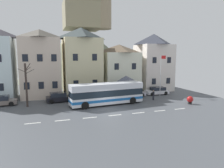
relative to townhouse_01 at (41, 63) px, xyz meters
name	(u,v)px	position (x,y,z in m)	size (l,w,h in m)	color
ground_plane	(109,110)	(8.30, -12.32, -5.68)	(40.00, 60.00, 0.07)	#494D53
townhouse_01	(41,63)	(0.00, 0.00, 0.00)	(6.23, 6.70, 11.29)	beige
townhouse_02	(82,61)	(7.00, 0.13, 0.31)	(6.37, 6.95, 11.91)	beige
townhouse_03	(119,68)	(14.15, -0.18, -1.13)	(6.58, 6.35, 9.04)	silver
townhouse_04	(153,62)	(21.50, -0.23, -0.02)	(6.26, 6.24, 11.25)	silver
hilltop_castle	(83,51)	(11.36, 23.28, 2.80)	(36.99, 36.99, 23.13)	#676C56
transit_bus	(107,94)	(8.90, -9.35, -4.10)	(10.69, 3.48, 3.07)	silver
bus_shelter	(126,80)	(13.18, -6.07, -2.62)	(3.60, 3.60, 3.69)	#473D33
parked_car_00	(157,91)	(19.65, -5.00, -4.98)	(4.16, 2.04, 1.36)	silver
parked_car_01	(59,97)	(2.52, -5.35, -4.97)	(3.96, 2.27, 1.39)	black
parked_car_02	(1,101)	(-5.37, -5.30, -4.98)	(4.07, 2.13, 1.37)	slate
parked_car_03	(132,93)	(14.73, -5.19, -5.00)	(4.27, 2.04, 1.33)	silver
pedestrian_00	(127,94)	(12.94, -7.13, -4.74)	(0.32, 0.32, 1.55)	#2D2D38
pedestrian_01	(153,95)	(16.70, -8.86, -4.83)	(0.30, 0.36, 1.56)	#2D2D38
public_bench	(119,93)	(12.75, -3.73, -5.18)	(1.49, 0.48, 0.87)	#473828
flagpole	(161,73)	(19.48, -6.39, -1.57)	(0.95, 0.10, 7.03)	silver
harbour_buoy	(190,100)	(20.37, -12.83, -5.00)	(0.90, 0.90, 1.15)	black
bare_tree_00	(26,84)	(-1.77, -7.20, -2.56)	(2.03, 1.29, 5.94)	#382D28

